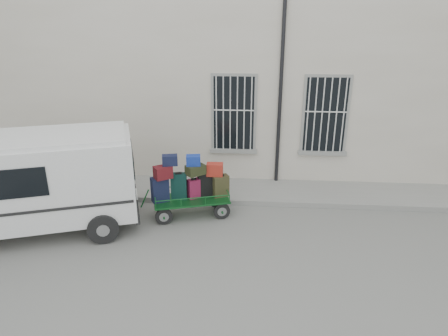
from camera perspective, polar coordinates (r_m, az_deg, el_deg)
name	(u,v)px	position (r m, az deg, el deg)	size (l,w,h in m)	color
ground	(243,230)	(10.07, 2.69, -8.84)	(80.00, 80.00, 0.00)	slate
building	(249,76)	(14.37, 3.62, 12.97)	(24.00, 5.15, 6.00)	beige
sidewalk	(245,191)	(12.00, 3.03, -3.29)	(24.00, 1.70, 0.15)	gray
luggage_cart	(190,186)	(10.40, -4.87, -2.57)	(2.33, 1.38, 1.74)	black
van	(31,179)	(10.50, -25.82, -1.37)	(5.17, 3.44, 2.42)	white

